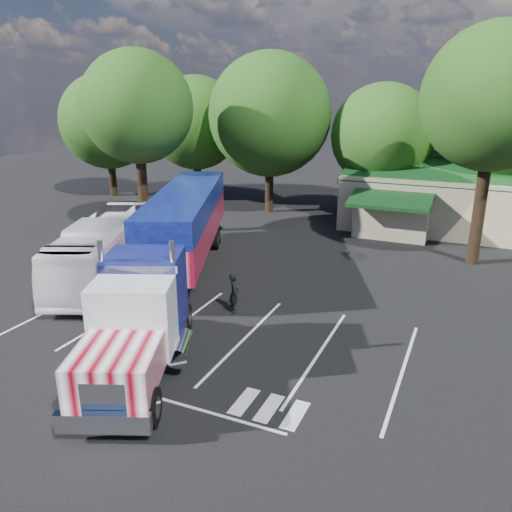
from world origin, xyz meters
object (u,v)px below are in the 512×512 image
at_px(silver_sedan, 381,221).
at_px(semi_truck, 177,237).
at_px(tour_bus, 105,248).
at_px(woman, 234,293).
at_px(bicycle, 349,251).

bearing_deg(silver_sedan, semi_truck, -177.35).
bearing_deg(silver_sedan, tour_bus, 171.24).
height_order(semi_truck, woman, semi_truck).
bearing_deg(tour_bus, semi_truck, -19.39).
distance_m(woman, tour_bus, 8.74).
height_order(bicycle, tour_bus, tour_bus).
relative_size(tour_bus, silver_sedan, 2.87).
bearing_deg(semi_truck, tour_bus, 160.99).
xyz_separation_m(woman, tour_bus, (-8.60, 1.37, 0.70)).
xyz_separation_m(woman, silver_sedan, (3.40, 17.72, -0.27)).
bearing_deg(tour_bus, woman, -31.92).
bearing_deg(woman, tour_bus, 52.64).
distance_m(woman, bicycle, 10.69).
height_order(semi_truck, bicycle, semi_truck).
distance_m(semi_truck, silver_sedan, 17.83).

